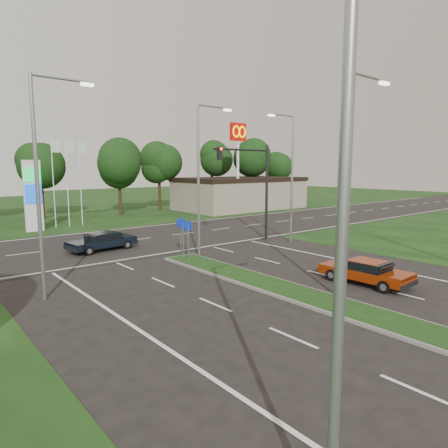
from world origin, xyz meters
TOP-DOWN VIEW (x-y plane):
  - verge_far at (0.00, 55.00)m, footprint 160.00×50.00m
  - cross_road at (0.00, 24.00)m, footprint 160.00×12.00m
  - median_kerb at (0.00, 4.00)m, footprint 2.00×26.00m
  - commercial_building at (22.00, 36.00)m, footprint 16.00×9.00m
  - streetlight_median_near at (1.00, 6.00)m, footprint 2.53×0.22m
  - streetlight_median_far at (1.00, 16.00)m, footprint 2.53×0.22m
  - streetlight_left_near at (-8.30, 0.00)m, footprint 2.53×0.22m
  - streetlight_left_far at (-8.30, 14.00)m, footprint 2.53×0.22m
  - streetlight_right_far at (8.80, 16.00)m, footprint 2.53×0.22m
  - traffic_signal at (7.19, 18.00)m, footprint 5.10×0.42m
  - median_signs at (0.00, 16.40)m, footprint 1.16×1.76m
  - gas_pylon at (-3.79, 33.05)m, footprint 5.80×1.26m
  - mcdonalds_sign at (18.00, 31.97)m, footprint 2.20×0.47m
  - treeline_far at (0.10, 39.93)m, footprint 6.00×6.00m
  - red_sedan at (3.72, 6.82)m, footprint 1.84×4.14m
  - navy_sedan at (-2.74, 21.87)m, footprint 4.47×2.30m

SIDE VIEW (x-z plane):
  - verge_far at x=0.00m, z-range -0.01..0.01m
  - cross_road at x=0.00m, z-range -0.01..0.01m
  - median_kerb at x=0.00m, z-range 0.00..0.12m
  - red_sedan at x=3.72m, z-range 0.04..1.16m
  - navy_sedan at x=-2.74m, z-range 0.04..1.22m
  - median_signs at x=0.00m, z-range 0.52..2.90m
  - commercial_building at x=22.00m, z-range 0.00..4.00m
  - gas_pylon at x=-3.79m, z-range -0.80..7.20m
  - traffic_signal at x=7.19m, z-range 1.15..8.15m
  - streetlight_median_near at x=1.00m, z-range 0.58..9.58m
  - streetlight_median_far at x=1.00m, z-range 0.58..9.58m
  - streetlight_left_near at x=-8.30m, z-range 0.58..9.58m
  - streetlight_left_far at x=-8.30m, z-range 0.58..9.58m
  - streetlight_right_far at x=8.80m, z-range 0.58..9.58m
  - treeline_far at x=0.10m, z-range 1.88..11.78m
  - mcdonalds_sign at x=18.00m, z-range 2.79..13.19m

